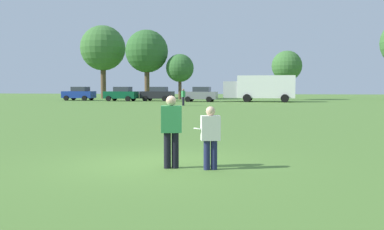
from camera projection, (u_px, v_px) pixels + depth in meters
ground_plane at (156, 164)px, 10.45m from camera, size 183.25×183.25×0.00m
player_thrower at (171, 128)px, 9.80m from camera, size 0.52×0.37×1.69m
player_defender at (210, 134)px, 9.64m from camera, size 0.48×0.35×1.45m
frisbee at (199, 129)px, 9.71m from camera, size 0.28×0.27×0.10m
traffic_cone at (165, 122)px, 19.84m from camera, size 0.32×0.32×0.48m
parked_car_near_left at (79, 94)px, 56.25m from camera, size 4.33×2.46×1.82m
parked_car_mid_left at (121, 94)px, 54.13m from camera, size 4.33×2.46×1.82m
parked_car_center at (158, 94)px, 54.42m from camera, size 4.33×2.46×1.82m
parked_car_mid_right at (200, 94)px, 51.76m from camera, size 4.33×2.46×1.82m
box_truck at (261, 87)px, 51.33m from camera, size 8.66×3.42×3.18m
bystander_sideline_watcher at (183, 96)px, 41.38m from camera, size 0.46×0.53×1.66m
tree_west_oak at (103, 48)px, 64.92m from camera, size 6.89×6.89×11.19m
tree_west_maple at (147, 51)px, 61.50m from camera, size 6.21×6.21×10.08m
tree_center_elm at (180, 68)px, 60.54m from camera, size 4.00×4.00×6.49m
tree_east_birch at (287, 66)px, 58.95m from camera, size 4.21×4.21×6.85m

